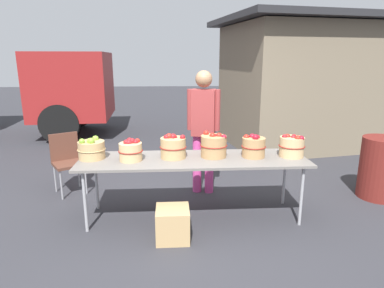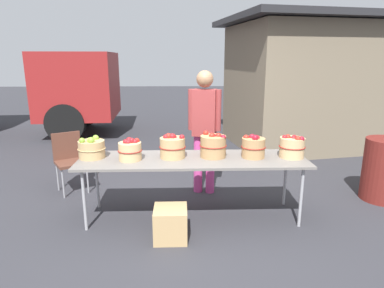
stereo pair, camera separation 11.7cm
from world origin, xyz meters
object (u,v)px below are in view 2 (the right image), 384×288
(market_table, at_px, (193,161))
(apple_basket_green_0, at_px, (92,148))
(apple_basket_red_2, at_px, (213,146))
(apple_basket_red_3, at_px, (253,147))
(vendor_adult, at_px, (204,123))
(apple_basket_red_0, at_px, (130,150))
(apple_basket_red_1, at_px, (172,147))
(apple_basket_red_4, at_px, (292,147))
(folding_chair, at_px, (69,157))
(produce_crate, at_px, (171,224))

(market_table, height_order, apple_basket_green_0, apple_basket_green_0)
(apple_basket_red_2, height_order, apple_basket_red_3, apple_basket_red_2)
(market_table, bearing_deg, vendor_adult, 76.31)
(apple_basket_red_0, relative_size, apple_basket_red_3, 0.97)
(apple_basket_red_3, bearing_deg, market_table, -177.95)
(apple_basket_green_0, bearing_deg, market_table, -3.28)
(market_table, bearing_deg, apple_basket_red_1, 169.10)
(apple_basket_red_1, xyz_separation_m, apple_basket_red_4, (1.43, -0.04, -0.00))
(apple_basket_red_4, height_order, folding_chair, apple_basket_red_4)
(vendor_adult, distance_m, produce_crate, 1.63)
(folding_chair, xyz_separation_m, produce_crate, (1.51, -1.44, -0.33))
(apple_basket_red_2, bearing_deg, apple_basket_green_0, 179.66)
(apple_basket_red_1, distance_m, apple_basket_red_2, 0.49)
(market_table, bearing_deg, apple_basket_red_3, 2.05)
(apple_basket_red_1, relative_size, apple_basket_red_3, 1.08)
(produce_crate, bearing_deg, vendor_adult, 71.05)
(apple_basket_red_1, bearing_deg, vendor_adult, 59.58)
(apple_basket_red_0, bearing_deg, produce_crate, -46.35)
(vendor_adult, bearing_deg, folding_chair, 9.56)
(apple_basket_red_0, xyz_separation_m, apple_basket_red_2, (0.98, 0.09, 0.02))
(apple_basket_red_1, distance_m, apple_basket_red_4, 1.43)
(apple_basket_red_1, xyz_separation_m, vendor_adult, (0.43, 0.74, 0.14))
(apple_basket_red_2, bearing_deg, apple_basket_red_1, -178.36)
(apple_basket_red_3, height_order, produce_crate, apple_basket_red_3)
(market_table, xyz_separation_m, vendor_adult, (0.19, 0.78, 0.32))
(apple_basket_red_2, relative_size, apple_basket_red_4, 1.05)
(apple_basket_red_0, xyz_separation_m, apple_basket_red_1, (0.49, 0.08, 0.02))
(market_table, height_order, apple_basket_red_3, apple_basket_red_3)
(apple_basket_red_0, height_order, folding_chair, apple_basket_red_0)
(apple_basket_green_0, bearing_deg, vendor_adult, 27.09)
(apple_basket_red_1, relative_size, produce_crate, 0.90)
(vendor_adult, height_order, produce_crate, vendor_adult)
(apple_basket_red_3, relative_size, folding_chair, 0.34)
(apple_basket_red_1, relative_size, apple_basket_red_2, 0.97)
(apple_basket_red_2, relative_size, produce_crate, 0.92)
(apple_basket_red_2, xyz_separation_m, apple_basket_red_4, (0.94, -0.05, -0.01))
(apple_basket_red_4, height_order, vendor_adult, vendor_adult)
(market_table, relative_size, produce_crate, 7.60)
(apple_basket_red_2, distance_m, vendor_adult, 0.74)
(apple_basket_green_0, distance_m, vendor_adult, 1.57)
(vendor_adult, bearing_deg, apple_basket_red_2, 107.87)
(apple_basket_green_0, distance_m, apple_basket_red_4, 2.39)
(folding_chair, bearing_deg, produce_crate, -75.12)
(market_table, relative_size, apple_basket_red_0, 9.49)
(apple_basket_green_0, xyz_separation_m, vendor_adult, (1.39, 0.71, 0.17))
(market_table, height_order, apple_basket_red_2, apple_basket_red_2)
(apple_basket_red_1, xyz_separation_m, apple_basket_red_2, (0.49, 0.01, 0.00))
(market_table, relative_size, apple_basket_red_2, 8.23)
(vendor_adult, relative_size, folding_chair, 2.03)
(folding_chair, bearing_deg, vendor_adult, -35.25)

